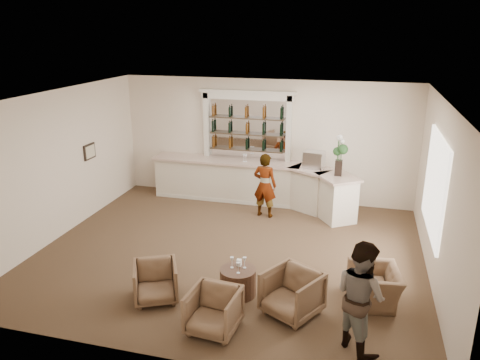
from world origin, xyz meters
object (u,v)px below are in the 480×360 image
(sommelier, at_px, (265,185))
(armchair_right, at_px, (292,293))
(bar_counter, at_px, (255,183))
(guest, at_px, (360,296))
(armchair_left, at_px, (156,282))
(flower_vase, at_px, (340,153))
(espresso_machine, at_px, (314,160))
(armchair_far, at_px, (374,286))
(armchair_center, at_px, (213,311))
(cocktail_table, at_px, (238,282))

(sommelier, height_order, armchair_right, sommelier)
(sommelier, bearing_deg, bar_counter, -52.47)
(sommelier, xyz_separation_m, guest, (2.42, -4.65, 0.04))
(armchair_left, xyz_separation_m, armchair_right, (2.38, 0.19, 0.04))
(guest, distance_m, armchair_right, 1.32)
(flower_vase, bearing_deg, armchair_left, -121.59)
(espresso_machine, bearing_deg, bar_counter, -170.84)
(armchair_far, xyz_separation_m, espresso_machine, (-1.55, 4.12, 1.05))
(armchair_center, xyz_separation_m, armchair_far, (2.45, 1.51, -0.05))
(guest, height_order, armchair_right, guest)
(armchair_far, bearing_deg, flower_vase, -175.49)
(guest, relative_size, flower_vase, 1.71)
(bar_counter, distance_m, guest, 6.20)
(armchair_left, bearing_deg, armchair_right, -21.68)
(armchair_left, bearing_deg, bar_counter, 57.27)
(cocktail_table, bearing_deg, flower_vase, 70.18)
(cocktail_table, relative_size, guest, 0.38)
(armchair_right, bearing_deg, guest, 0.77)
(bar_counter, xyz_separation_m, guest, (2.87, -5.48, 0.29))
(cocktail_table, relative_size, flower_vase, 0.64)
(sommelier, xyz_separation_m, armchair_far, (2.67, -3.34, -0.51))
(cocktail_table, bearing_deg, armchair_center, -94.83)
(cocktail_table, bearing_deg, espresso_machine, 79.95)
(bar_counter, xyz_separation_m, armchair_right, (1.79, -4.91, -0.19))
(bar_counter, distance_m, armchair_left, 5.13)
(guest, height_order, armchair_center, guest)
(armchair_right, bearing_deg, flower_vase, 113.28)
(guest, relative_size, espresso_machine, 3.51)
(sommelier, xyz_separation_m, flower_vase, (1.76, 0.29, 0.89))
(armchair_right, height_order, armchair_far, armchair_right)
(bar_counter, relative_size, armchair_center, 7.32)
(guest, height_order, flower_vase, flower_vase)
(cocktail_table, height_order, sommelier, sommelier)
(sommelier, relative_size, armchair_left, 2.16)
(flower_vase, bearing_deg, guest, -82.39)
(cocktail_table, bearing_deg, armchair_left, -158.35)
(armchair_center, distance_m, espresso_machine, 5.79)
(sommelier, height_order, guest, guest)
(armchair_far, height_order, espresso_machine, espresso_machine)
(sommelier, distance_m, flower_vase, 1.99)
(armchair_left, xyz_separation_m, espresso_machine, (2.15, 5.05, 1.01))
(armchair_right, distance_m, flower_vase, 4.58)
(bar_counter, relative_size, guest, 3.31)
(armchair_right, bearing_deg, armchair_center, -116.57)
(bar_counter, bearing_deg, sommelier, -61.59)
(bar_counter, distance_m, cocktail_table, 4.63)
(guest, bearing_deg, armchair_center, 53.07)
(cocktail_table, xyz_separation_m, guest, (2.11, -0.93, 0.62))
(armchair_far, bearing_deg, bar_counter, -152.74)
(armchair_left, height_order, armchair_center, armchair_center)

